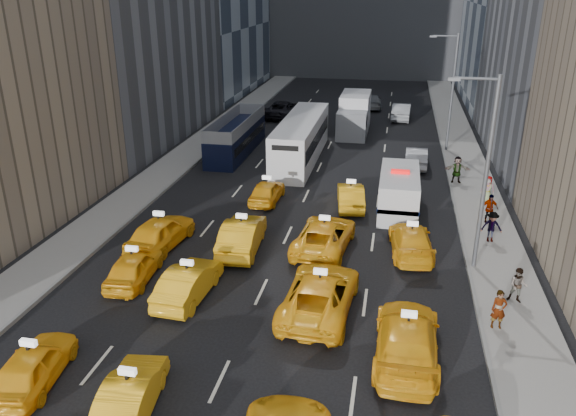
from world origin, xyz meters
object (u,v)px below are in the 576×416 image
(double_decker, at_px, (236,135))
(box_truck, at_px, (354,114))
(nypd_van, at_px, (399,192))
(city_bus, at_px, (301,139))
(pedestrian_0, at_px, (499,309))

(double_decker, bearing_deg, box_truck, 37.63)
(nypd_van, relative_size, city_bus, 0.48)
(box_truck, distance_m, pedestrian_0, 30.81)
(box_truck, xyz_separation_m, pedestrian_0, (8.02, -29.74, -0.69))
(city_bus, bearing_deg, double_decker, 177.21)
(nypd_van, xyz_separation_m, double_decker, (-12.61, 9.75, 0.29))
(nypd_van, bearing_deg, city_bus, 133.76)
(double_decker, relative_size, city_bus, 0.81)
(city_bus, height_order, box_truck, box_truck)
(double_decker, distance_m, box_truck, 11.80)
(city_bus, bearing_deg, nypd_van, -44.93)
(pedestrian_0, bearing_deg, city_bus, 112.61)
(nypd_van, distance_m, pedestrian_0, 12.42)
(nypd_van, relative_size, pedestrian_0, 3.71)
(nypd_van, bearing_deg, double_decker, 146.69)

